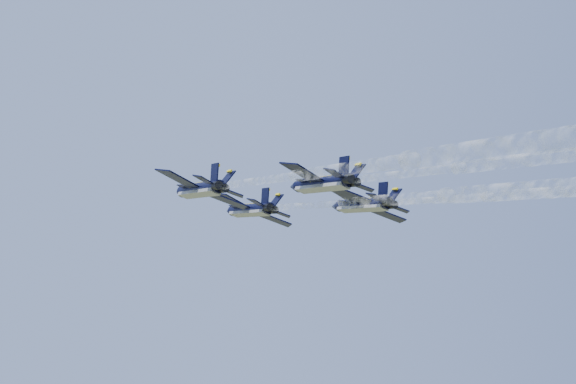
{
  "coord_description": "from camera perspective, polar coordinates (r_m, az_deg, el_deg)",
  "views": [
    {
      "loc": [
        -12.1,
        -99.85,
        83.63
      ],
      "look_at": [
        0.64,
        4.72,
        103.35
      ],
      "focal_mm": 55.0,
      "sensor_mm": 36.0,
      "label": 1
    }
  ],
  "objects": [
    {
      "name": "jet_slot",
      "position": [
        96.94,
        2.19,
        0.52
      ],
      "size": [
        10.51,
        14.95,
        4.53
      ],
      "rotation": [
        0.0,
        0.34,
        0.37
      ],
      "color": "black"
    },
    {
      "name": "jet_lead",
      "position": [
        114.22,
        -2.5,
        -1.18
      ],
      "size": [
        10.51,
        14.95,
        4.53
      ],
      "rotation": [
        0.0,
        0.34,
        0.37
      ],
      "color": "black"
    },
    {
      "name": "smoke_trail_lead",
      "position": [
        80.78,
        9.75,
        2.95
      ],
      "size": [
        20.68,
        51.03,
        1.83
      ],
      "rotation": [
        0.0,
        0.34,
        0.37
      ],
      "color": "white"
    },
    {
      "name": "jet_left",
      "position": [
        100.7,
        -5.77,
        0.15
      ],
      "size": [
        10.51,
        14.95,
        4.53
      ],
      "rotation": [
        0.0,
        0.34,
        0.37
      ],
      "color": "black"
    },
    {
      "name": "jet_right",
      "position": [
        110.85,
        4.8,
        -0.86
      ],
      "size": [
        10.51,
        14.95,
        4.53
      ],
      "rotation": [
        0.0,
        0.34,
        0.37
      ],
      "color": "black"
    },
    {
      "name": "smoke_trail_left",
      "position": [
        66.51,
        7.41,
        5.84
      ],
      "size": [
        20.68,
        51.03,
        1.83
      ],
      "rotation": [
        0.0,
        0.34,
        0.37
      ],
      "color": "white"
    }
  ]
}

